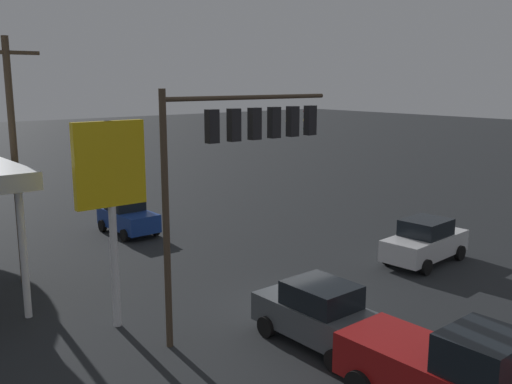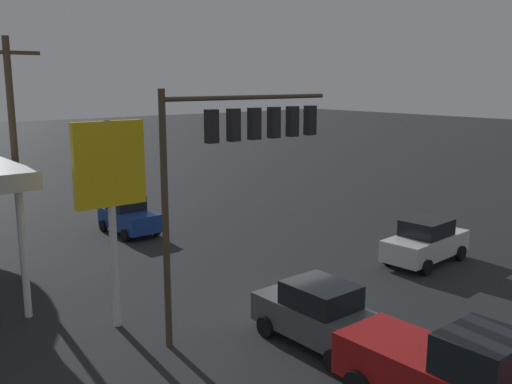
{
  "view_description": "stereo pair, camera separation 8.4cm",
  "coord_description": "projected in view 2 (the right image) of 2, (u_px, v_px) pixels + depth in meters",
  "views": [
    {
      "loc": [
        12.86,
        13.76,
        7.84
      ],
      "look_at": [
        0.0,
        -2.0,
        3.83
      ],
      "focal_mm": 40.0,
      "sensor_mm": 36.0,
      "label": 1
    },
    {
      "loc": [
        12.79,
        13.81,
        7.84
      ],
      "look_at": [
        0.0,
        -2.0,
        3.83
      ],
      "focal_mm": 40.0,
      "sensor_mm": 36.0,
      "label": 2
    }
  ],
  "objects": [
    {
      "name": "sedan_far",
      "position": [
        426.0,
        241.0,
        24.71
      ],
      "size": [
        4.53,
        2.33,
        1.93
      ],
      "rotation": [
        0.0,
        0.0,
        0.08
      ],
      "color": "silver",
      "rests_on": "ground"
    },
    {
      "name": "utility_pole",
      "position": [
        15.0,
        156.0,
        21.59
      ],
      "size": [
        2.4,
        0.26,
        9.43
      ],
      "color": "#473828",
      "rests_on": "ground"
    },
    {
      "name": "hatchback_crossing",
      "position": [
        128.0,
        215.0,
        29.5
      ],
      "size": [
        2.01,
        3.83,
        1.97
      ],
      "rotation": [
        0.0,
        0.0,
        1.59
      ],
      "color": "navy",
      "rests_on": "ground"
    },
    {
      "name": "sedan_waiting",
      "position": [
        320.0,
        315.0,
        17.01
      ],
      "size": [
        2.1,
        4.42,
        1.93
      ],
      "rotation": [
        0.0,
        0.0,
        1.58
      ],
      "color": "#474C51",
      "rests_on": "ground"
    },
    {
      "name": "traffic_signal_assembly",
      "position": [
        239.0,
        144.0,
        17.65
      ],
      "size": [
        6.34,
        0.43,
        7.61
      ],
      "color": "#473828",
      "rests_on": "ground"
    },
    {
      "name": "pickup_parked",
      "position": [
        450.0,
        376.0,
        13.19
      ],
      "size": [
        2.35,
        5.24,
        2.4
      ],
      "rotation": [
        0.0,
        0.0,
        1.59
      ],
      "color": "maroon",
      "rests_on": "ground"
    },
    {
      "name": "price_sign",
      "position": [
        110.0,
        177.0,
        17.57
      ],
      "size": [
        2.29,
        0.27,
        6.62
      ],
      "color": "silver",
      "rests_on": "ground"
    },
    {
      "name": "ground_plane",
      "position": [
        292.0,
        308.0,
        19.95
      ],
      "size": [
        200.0,
        200.0,
        0.0
      ],
      "primitive_type": "plane",
      "color": "black"
    }
  ]
}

